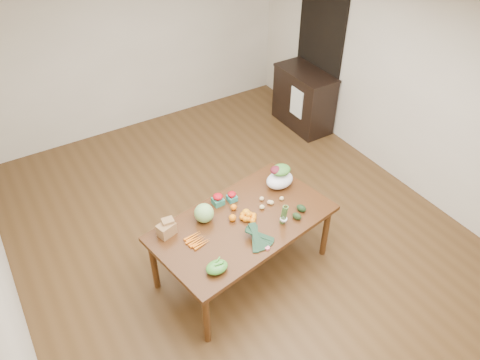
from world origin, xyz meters
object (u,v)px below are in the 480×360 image
mandarin_cluster (248,216)px  asparagus_bundle (284,215)px  dining_table (243,246)px  cabinet (304,99)px  paper_bag (166,228)px  cabbage (204,213)px  kale_bunch (260,237)px  salad_bag (280,178)px

mandarin_cluster → asparagus_bundle: asparagus_bundle is taller
dining_table → cabinet: (2.45, 2.11, 0.10)m
paper_bag → mandarin_cluster: size_ratio=1.28×
dining_table → mandarin_cluster: mandarin_cluster is taller
cabbage → asparagus_bundle: asparagus_bundle is taller
dining_table → mandarin_cluster: 0.43m
paper_bag → cabbage: 0.42m
kale_bunch → mandarin_cluster: bearing=66.6°
cabinet → cabbage: size_ratio=4.99×
dining_table → kale_bunch: kale_bunch is taller
kale_bunch → salad_bag: bearing=32.8°
salad_bag → cabbage: bearing=-177.2°
kale_bunch → paper_bag: bearing=130.9°
salad_bag → cabinet: bearing=45.7°
cabbage → kale_bunch: cabbage is taller
dining_table → asparagus_bundle: (0.34, -0.25, 0.50)m
cabbage → mandarin_cluster: size_ratio=1.14×
mandarin_cluster → kale_bunch: 0.36m
dining_table → asparagus_bundle: size_ratio=7.54×
kale_bunch → salad_bag: size_ratio=1.24×
cabbage → kale_bunch: 0.66m
dining_table → salad_bag: size_ratio=5.86×
paper_bag → cabbage: (0.42, -0.02, 0.02)m
dining_table → mandarin_cluster: (0.06, -0.00, 0.42)m
cabbage → salad_bag: bearing=2.8°
mandarin_cluster → salad_bag: salad_bag is taller
cabbage → mandarin_cluster: (0.40, -0.23, -0.05)m
paper_bag → asparagus_bundle: bearing=-24.1°
paper_bag → salad_bag: bearing=1.2°
dining_table → paper_bag: bearing=152.2°
cabinet → mandarin_cluster: size_ratio=5.67×
cabinet → kale_bunch: size_ratio=2.55×
asparagus_bundle → mandarin_cluster: bearing=128.4°
paper_bag → kale_bunch: (0.73, -0.60, -0.00)m
dining_table → cabbage: cabbage is taller
paper_bag → cabbage: bearing=-2.6°
cabbage → cabinet: bearing=34.1°
mandarin_cluster → kale_bunch: (-0.08, -0.35, 0.03)m
salad_bag → dining_table: bearing=-157.4°
cabbage → kale_bunch: size_ratio=0.51×
cabinet → asparagus_bundle: asparagus_bundle is taller
asparagus_bundle → cabinet: bearing=38.1°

